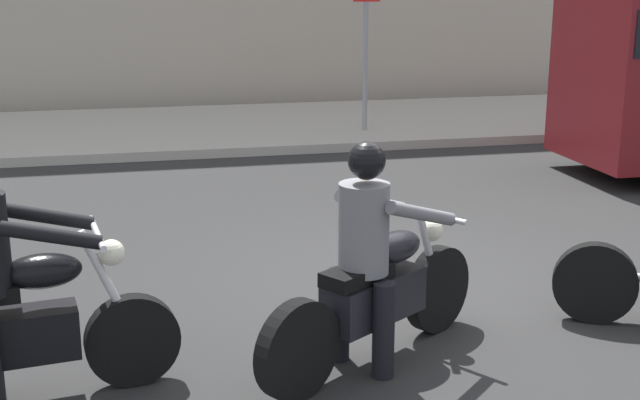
# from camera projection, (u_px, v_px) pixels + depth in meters

# --- Properties ---
(ground_plane) EXTENTS (80.00, 80.00, 0.00)m
(ground_plane) POSITION_uv_depth(u_px,v_px,m) (406.00, 289.00, 7.38)
(ground_plane) COLOR #272727
(sidewalk_slab) EXTENTS (40.00, 4.40, 0.14)m
(sidewalk_slab) POSITION_uv_depth(u_px,v_px,m) (262.00, 126.00, 14.90)
(sidewalk_slab) COLOR #A8A399
(sidewalk_slab) RESTS_ON ground_plane
(motorcycle_with_rider_gray) EXTENTS (1.85, 1.30, 1.58)m
(motorcycle_with_rider_gray) POSITION_uv_depth(u_px,v_px,m) (373.00, 275.00, 5.82)
(motorcycle_with_rider_gray) COLOR black
(motorcycle_with_rider_gray) RESTS_ON ground_plane
(motorcycle_with_rider_black_leather) EXTENTS (2.10, 0.73, 1.65)m
(motorcycle_with_rider_black_leather) POSITION_uv_depth(u_px,v_px,m) (5.00, 304.00, 5.24)
(motorcycle_with_rider_black_leather) COLOR black
(motorcycle_with_rider_black_leather) RESTS_ON ground_plane
(street_sign_post) EXTENTS (0.44, 0.08, 2.54)m
(street_sign_post) POSITION_uv_depth(u_px,v_px,m) (366.00, 36.00, 13.74)
(street_sign_post) COLOR gray
(street_sign_post) RESTS_ON sidewalk_slab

